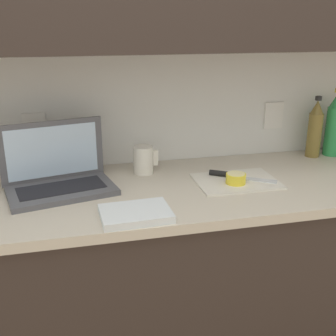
# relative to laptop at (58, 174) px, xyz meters

# --- Properties ---
(wall_back) EXTENTS (5.20, 0.38, 2.60)m
(wall_back) POSITION_rel_laptop_xyz_m (0.25, 0.17, 0.56)
(wall_back) COLOR white
(wall_back) RESTS_ON ground_plane
(counter_unit) EXTENTS (2.49, 0.62, 0.94)m
(counter_unit) POSITION_rel_laptop_xyz_m (0.22, -0.07, -0.52)
(counter_unit) COLOR #332823
(counter_unit) RESTS_ON ground_plane
(laptop) EXTENTS (0.42, 0.31, 0.24)m
(laptop) POSITION_rel_laptop_xyz_m (0.00, 0.00, 0.00)
(laptop) COLOR #515156
(laptop) RESTS_ON counter_unit
(cutting_board) EXTENTS (0.31, 0.23, 0.01)m
(cutting_board) POSITION_rel_laptop_xyz_m (0.66, -0.09, -0.05)
(cutting_board) COLOR silver
(cutting_board) RESTS_ON counter_unit
(knife) EXTENTS (0.24, 0.16, 0.02)m
(knife) POSITION_rel_laptop_xyz_m (0.66, -0.05, -0.04)
(knife) COLOR silver
(knife) RESTS_ON cutting_board
(lemon_half_cut) EXTENTS (0.08, 0.08, 0.04)m
(lemon_half_cut) POSITION_rel_laptop_xyz_m (0.65, -0.11, -0.03)
(lemon_half_cut) COLOR yellow
(lemon_half_cut) RESTS_ON cutting_board
(bottle_green_soda) EXTENTS (0.06, 0.06, 0.28)m
(bottle_green_soda) POSITION_rel_laptop_xyz_m (1.13, 0.14, 0.07)
(bottle_green_soda) COLOR olive
(bottle_green_soda) RESTS_ON counter_unit
(bottle_oil_tall) EXTENTS (0.08, 0.08, 0.31)m
(bottle_oil_tall) POSITION_rel_laptop_xyz_m (1.22, 0.14, 0.08)
(bottle_oil_tall) COLOR #2D934C
(bottle_oil_tall) RESTS_ON counter_unit
(measuring_cup) EXTENTS (0.10, 0.08, 0.11)m
(measuring_cup) POSITION_rel_laptop_xyz_m (0.34, 0.10, -0.00)
(measuring_cup) COLOR silver
(measuring_cup) RESTS_ON counter_unit
(dish_towel) EXTENTS (0.23, 0.17, 0.02)m
(dish_towel) POSITION_rel_laptop_xyz_m (0.24, -0.30, -0.05)
(dish_towel) COLOR white
(dish_towel) RESTS_ON counter_unit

